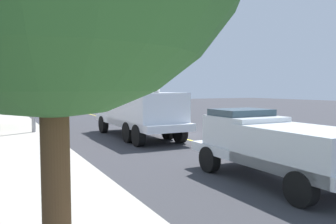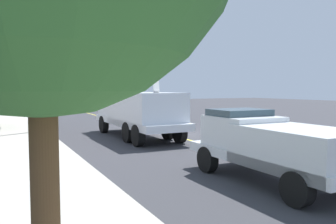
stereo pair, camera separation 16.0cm
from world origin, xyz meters
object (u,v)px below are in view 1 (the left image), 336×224
service_pickup_truck (274,144)px  traffic_cone_mid_rear (135,122)px  traffic_signal_mast (35,37)px  utility_bucket_truck (137,109)px  traffic_cone_mid_front (213,140)px  passing_minivan (152,109)px

service_pickup_truck → traffic_cone_mid_rear: 14.84m
traffic_signal_mast → traffic_cone_mid_rear: bearing=-74.0°
utility_bucket_truck → traffic_signal_mast: bearing=65.2°
traffic_cone_mid_front → passing_minivan: bearing=-14.0°
service_pickup_truck → traffic_cone_mid_front: (5.39, -1.72, -0.71)m
utility_bucket_truck → service_pickup_truck: (-10.50, 0.13, -0.49)m
utility_bucket_truck → passing_minivan: (8.66, -5.01, -0.63)m
passing_minivan → service_pickup_truck: bearing=165.0°
passing_minivan → traffic_cone_mid_front: (-13.78, 3.42, -0.57)m
utility_bucket_truck → passing_minivan: bearing=-30.0°
traffic_cone_mid_rear → passing_minivan: bearing=-37.2°
traffic_cone_mid_rear → traffic_signal_mast: bearing=106.0°
passing_minivan → traffic_signal_mast: traffic_signal_mast is taller
traffic_cone_mid_front → traffic_cone_mid_rear: (9.33, -0.05, -0.03)m
utility_bucket_truck → traffic_cone_mid_rear: bearing=-21.2°
passing_minivan → traffic_cone_mid_front: passing_minivan is taller
utility_bucket_truck → passing_minivan: size_ratio=1.71×
service_pickup_truck → passing_minivan: size_ratio=1.17×
utility_bucket_truck → traffic_signal_mast: size_ratio=1.00×
traffic_cone_mid_front → service_pickup_truck: bearing=162.3°
utility_bucket_truck → traffic_cone_mid_front: utility_bucket_truck is taller
traffic_cone_mid_front → traffic_cone_mid_rear: size_ratio=1.07×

